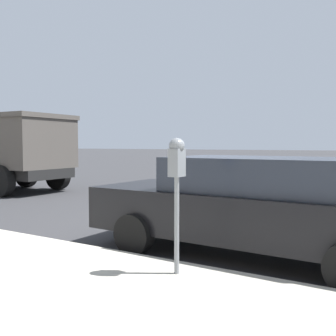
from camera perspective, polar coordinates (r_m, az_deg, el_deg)
ground_plane at (r=7.61m, az=6.99°, el=-9.52°), size 220.00×220.00×0.00m
parking_meter at (r=4.74m, az=1.29°, el=-0.31°), size 0.21×0.19×1.66m
car_black at (r=6.08m, az=12.44°, el=-5.18°), size 2.15×5.04×1.51m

